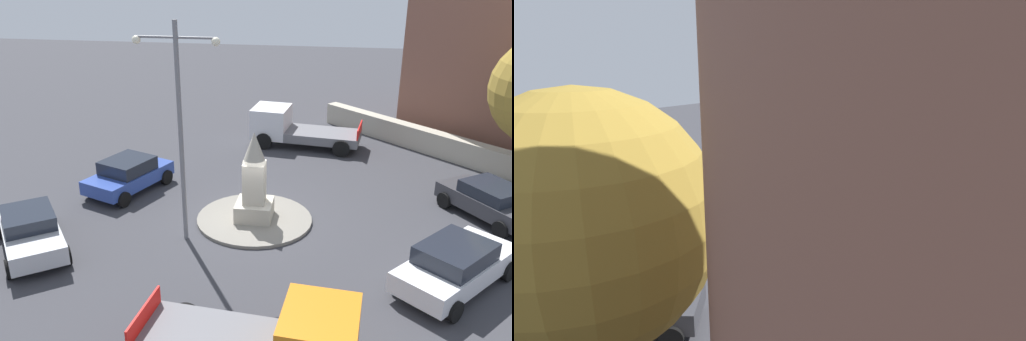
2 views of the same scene
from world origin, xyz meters
TOP-DOWN VIEW (x-y plane):
  - ground_plane at (0.00, 0.00)m, footprint 80.00×80.00m
  - traffic_island at (0.00, 0.00)m, footprint 4.37×4.37m
  - monument at (0.00, 0.00)m, footprint 1.36×1.36m
  - streetlamp at (2.20, 1.70)m, footprint 2.83×0.28m
  - car_silver_parked_right at (7.19, 3.30)m, footprint 3.92×4.41m
  - car_dark_grey_near_island at (-8.84, -1.65)m, footprint 3.71×4.20m
  - car_blue_waiting at (5.71, -1.96)m, footprint 3.14×4.21m
  - car_white_far_side at (-6.70, 3.39)m, footprint 4.28×4.56m
  - truck_white_approaching at (-0.61, -8.85)m, footprint 5.76×2.95m
  - stone_boundary_wall at (-7.77, -8.57)m, footprint 10.95×10.02m
  - corner_building at (-11.40, -12.57)m, footprint 10.44×10.49m

SIDE VIEW (x-z plane):
  - ground_plane at x=0.00m, z-range 0.00..0.00m
  - traffic_island at x=0.00m, z-range 0.00..0.13m
  - stone_boundary_wall at x=-7.77m, z-range 0.00..1.16m
  - car_dark_grey_near_island at x=-8.84m, z-range 0.05..1.43m
  - car_silver_parked_right at x=7.19m, z-range 0.03..1.47m
  - car_blue_waiting at x=5.71m, z-range 0.03..1.47m
  - car_white_far_side at x=-6.70m, z-range 0.03..1.53m
  - truck_white_approaching at x=-0.61m, z-range -0.04..1.93m
  - monument at x=0.00m, z-range -0.17..3.25m
  - streetlamp at x=2.20m, z-range 0.75..8.37m
  - corner_building at x=-11.40m, z-range 0.00..10.67m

